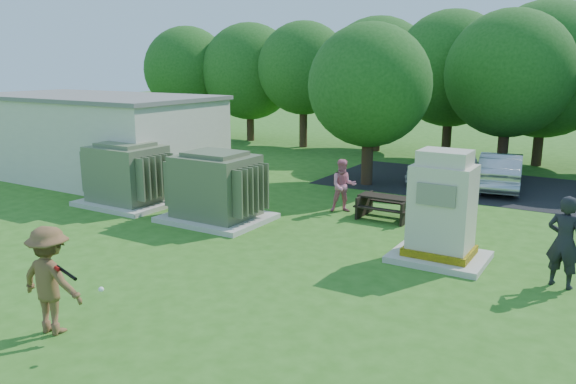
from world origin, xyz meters
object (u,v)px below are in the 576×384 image
Objects in this scene: transformer_left at (127,176)px; person_at_picnic at (343,186)px; batter at (51,280)px; person_by_generator at (564,242)px; car_white at (443,166)px; car_silver_a at (501,171)px; picnic_table at (386,205)px; transformer_right at (216,189)px; generator_cabinet at (442,213)px.

transformer_left is 7.09m from person_at_picnic.
person_by_generator reaches higher than batter.
person_by_generator is 0.54× the size of car_white.
car_silver_a is at bearing -111.70° from batter.
transformer_right is at bearing -146.70° from picnic_table.
car_silver_a is (6.36, 8.83, -0.29)m from transformer_right.
generator_cabinet is (10.41, 0.02, 0.19)m from transformer_left.
car_white is (-0.11, 6.25, 0.19)m from picnic_table.
person_by_generator is at bearing -30.89° from picnic_table.
generator_cabinet is at bearing -129.79° from batter.
batter is 0.52× the size of car_white.
car_white is 0.88× the size of car_silver_a.
picnic_table is at bearing -109.14° from batter.
person_at_picnic is at bearing -12.29° from person_by_generator.
car_white is (7.84, 9.04, -0.35)m from transformer_left.
batter reaches higher than person_at_picnic.
car_silver_a is (10.06, 8.83, -0.29)m from transformer_left.
person_by_generator is at bearing -1.63° from transformer_right.
generator_cabinet is 0.72× the size of car_white.
batter is at bearing 56.03° from person_by_generator.
batter is 0.46× the size of car_silver_a.
transformer_right is at bearing -80.54° from batter.
person_by_generator is at bearing -1.17° from transformer_left.
person_at_picnic is (-3.91, 2.83, -0.32)m from generator_cabinet.
transformer_left reaches higher than car_white.
transformer_left is 8.45m from picnic_table.
person_by_generator is (2.66, -0.29, -0.18)m from generator_cabinet.
car_silver_a is (2.22, -0.21, 0.06)m from car_white.
car_white is at bearing -103.94° from batter.
person_at_picnic reaches higher than car_white.
car_silver_a is (3.57, 5.99, -0.16)m from person_at_picnic.
transformer_right reaches higher than picnic_table.
car_white is at bearing 43.62° from person_at_picnic.
generator_cabinet reaches higher than car_white.
batter is at bearing -102.65° from picnic_table.
person_by_generator is at bearing 99.63° from car_silver_a.
generator_cabinet is 4.84m from person_at_picnic.
generator_cabinet is 8.83m from car_silver_a.
car_silver_a reaches higher than picnic_table.
person_at_picnic is 0.40× the size of car_silver_a.
transformer_left is 13.39m from car_silver_a.
generator_cabinet is at bearing 6.87° from person_by_generator.
person_by_generator is 7.27m from person_at_picnic.
person_at_picnic is at bearing 45.51° from transformer_right.
car_silver_a is (4.33, 15.94, -0.28)m from batter.
transformer_right reaches higher than car_white.
generator_cabinet is 1.63× the size of picnic_table.
transformer_left reaches higher than person_at_picnic.
transformer_left is 1.85× the size of picnic_table.
transformer_left is at bearing -57.59° from batter.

